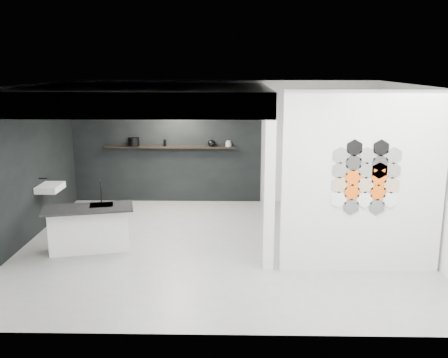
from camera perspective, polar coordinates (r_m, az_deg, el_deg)
floor at (r=8.96m, az=-0.68°, el=-7.65°), size 7.00×6.00×0.01m
partition_panel at (r=7.83m, az=15.54°, el=-0.43°), size 2.45×0.15×2.80m
bay_clad_back at (r=11.63m, az=-6.65°, el=3.11°), size 4.40×0.04×2.35m
bay_clad_left at (r=10.29m, az=-20.20°, el=1.10°), size 0.04×4.00×2.35m
bulkhead at (r=9.53m, az=-8.47°, el=9.22°), size 4.40×4.00×0.40m
corner_column at (r=7.66m, az=5.19°, el=-2.03°), size 0.16×0.16×2.35m
fascia_beam at (r=7.65m, az=-10.85°, el=8.24°), size 4.40×0.16×0.40m
wall_basin at (r=10.10m, az=-19.25°, el=-0.93°), size 0.40×0.60×0.12m
display_shelf at (r=11.49m, az=-6.24°, el=3.64°), size 3.00×0.15×0.04m
kitchen_island at (r=8.93m, az=-15.13°, el=-5.40°), size 1.61×0.99×1.20m
stockpot at (r=11.61m, az=-10.26°, el=4.21°), size 0.29×0.29×0.20m
kettle at (r=11.39m, az=-1.43°, el=4.12°), size 0.21×0.21×0.15m
glass_bowl at (r=11.39m, az=0.52°, el=3.97°), size 0.18×0.18×0.10m
glass_vase at (r=11.39m, az=0.52°, el=4.07°), size 0.10×0.10×0.14m
bottle_dark at (r=11.49m, az=-6.77°, el=4.12°), size 0.08×0.08×0.16m
utensil_cup at (r=11.63m, az=-10.51°, el=3.93°), size 0.09×0.09×0.09m
hex_tile_cluster at (r=7.74m, az=15.98°, el=0.18°), size 1.04×0.02×1.16m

